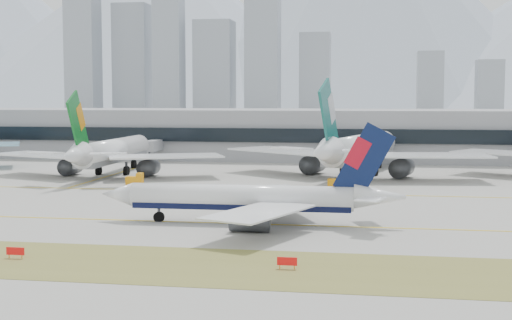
% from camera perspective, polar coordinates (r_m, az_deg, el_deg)
% --- Properties ---
extents(ground, '(3000.00, 3000.00, 0.00)m').
position_cam_1_polar(ground, '(111.46, -1.83, -4.64)').
color(ground, gray).
rests_on(ground, ground).
extents(taxiing_airliner, '(45.75, 39.85, 15.40)m').
position_cam_1_polar(taxiing_airliner, '(105.54, -0.31, -3.14)').
color(taxiing_airliner, white).
rests_on(taxiing_airliner, ground).
extents(widebody_eva, '(57.62, 56.23, 20.54)m').
position_cam_1_polar(widebody_eva, '(174.81, -11.54, 0.57)').
color(widebody_eva, white).
rests_on(widebody_eva, ground).
extents(widebody_cathay, '(62.74, 62.65, 23.12)m').
position_cam_1_polar(widebody_cathay, '(172.60, 8.16, 0.79)').
color(widebody_cathay, white).
rests_on(widebody_cathay, ground).
extents(terminal, '(280.00, 43.10, 15.00)m').
position_cam_1_polar(terminal, '(223.93, 3.87, 2.14)').
color(terminal, gray).
rests_on(terminal, ground).
extents(hold_sign_left, '(2.20, 0.15, 1.35)m').
position_cam_1_polar(hold_sign_left, '(87.91, -18.70, -6.93)').
color(hold_sign_left, red).
rests_on(hold_sign_left, ground).
extents(hold_sign_right, '(2.20, 0.15, 1.35)m').
position_cam_1_polar(hold_sign_right, '(78.38, 2.50, -8.11)').
color(hold_sign_right, red).
rests_on(hold_sign_right, ground).
extents(gse_c, '(3.55, 2.00, 2.60)m').
position_cam_1_polar(gse_c, '(149.34, 6.50, -1.80)').
color(gse_c, orange).
rests_on(gse_c, ground).
extents(gse_b, '(3.55, 2.00, 2.60)m').
position_cam_1_polar(gse_b, '(155.08, -9.63, -1.59)').
color(gse_b, orange).
rests_on(gse_b, ground).
extents(city_skyline, '(342.00, 49.80, 140.00)m').
position_cam_1_polar(city_skyline, '(576.50, -3.54, 8.09)').
color(city_skyline, '#8C949F').
rests_on(city_skyline, ground).
extents(mountain_ridge, '(2830.00, 1120.00, 470.00)m').
position_cam_1_polar(mountain_ridge, '(1520.76, 9.92, 11.09)').
color(mountain_ridge, '#9EA8B7').
rests_on(mountain_ridge, ground).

